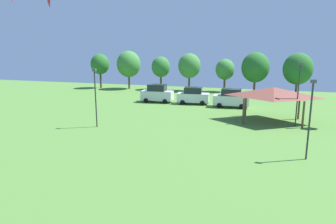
{
  "coord_description": "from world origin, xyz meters",
  "views": [
    {
      "loc": [
        4.75,
        1.71,
        7.38
      ],
      "look_at": [
        0.49,
        15.13,
        4.43
      ],
      "focal_mm": 32.0,
      "sensor_mm": 36.0,
      "label": 1
    }
  ],
  "objects_px": {
    "light_post_1": "(298,91)",
    "treeline_tree_6": "(298,69)",
    "light_post_0": "(310,115)",
    "treeline_tree_3": "(189,66)",
    "parked_car_second_from_left": "(193,96)",
    "treeline_tree_2": "(161,67)",
    "kite_flying_1": "(49,0)",
    "treeline_tree_4": "(225,70)",
    "treeline_tree_1": "(129,64)",
    "treeline_tree_5": "(255,67)",
    "park_pavilion": "(273,92)",
    "parked_car_third_from_left": "(231,98)",
    "parked_car_leftmost": "(157,94)",
    "light_post_2": "(95,94)"
  },
  "relations": [
    {
      "from": "park_pavilion",
      "to": "treeline_tree_1",
      "type": "bearing_deg",
      "value": 142.15
    },
    {
      "from": "treeline_tree_5",
      "to": "park_pavilion",
      "type": "bearing_deg",
      "value": -83.15
    },
    {
      "from": "treeline_tree_1",
      "to": "treeline_tree_6",
      "type": "bearing_deg",
      "value": 0.7
    },
    {
      "from": "parked_car_leftmost",
      "to": "treeline_tree_6",
      "type": "xyz_separation_m",
      "value": [
        19.46,
        12.78,
        3.08
      ]
    },
    {
      "from": "kite_flying_1",
      "to": "treeline_tree_4",
      "type": "height_order",
      "value": "kite_flying_1"
    },
    {
      "from": "kite_flying_1",
      "to": "treeline_tree_1",
      "type": "bearing_deg",
      "value": 87.83
    },
    {
      "from": "treeline_tree_4",
      "to": "parked_car_third_from_left",
      "type": "bearing_deg",
      "value": -79.5
    },
    {
      "from": "kite_flying_1",
      "to": "treeline_tree_4",
      "type": "xyz_separation_m",
      "value": [
        18.64,
        21.64,
        -9.29
      ]
    },
    {
      "from": "light_post_1",
      "to": "treeline_tree_4",
      "type": "height_order",
      "value": "light_post_1"
    },
    {
      "from": "parked_car_leftmost",
      "to": "treeline_tree_2",
      "type": "bearing_deg",
      "value": 104.65
    },
    {
      "from": "kite_flying_1",
      "to": "parked_car_leftmost",
      "type": "distance_m",
      "value": 18.01
    },
    {
      "from": "parked_car_leftmost",
      "to": "light_post_1",
      "type": "distance_m",
      "value": 19.75
    },
    {
      "from": "parked_car_leftmost",
      "to": "treeline_tree_4",
      "type": "xyz_separation_m",
      "value": [
        7.76,
        13.71,
        2.68
      ]
    },
    {
      "from": "parked_car_second_from_left",
      "to": "light_post_0",
      "type": "xyz_separation_m",
      "value": [
        12.14,
        -18.45,
        1.99
      ]
    },
    {
      "from": "parked_car_second_from_left",
      "to": "light_post_1",
      "type": "relative_size",
      "value": 0.72
    },
    {
      "from": "light_post_1",
      "to": "treeline_tree_6",
      "type": "distance_m",
      "value": 21.76
    },
    {
      "from": "light_post_0",
      "to": "treeline_tree_3",
      "type": "height_order",
      "value": "treeline_tree_3"
    },
    {
      "from": "treeline_tree_3",
      "to": "treeline_tree_6",
      "type": "relative_size",
      "value": 0.98
    },
    {
      "from": "treeline_tree_2",
      "to": "light_post_0",
      "type": "bearing_deg",
      "value": -55.93
    },
    {
      "from": "park_pavilion",
      "to": "treeline_tree_2",
      "type": "bearing_deg",
      "value": 133.16
    },
    {
      "from": "treeline_tree_1",
      "to": "kite_flying_1",
      "type": "bearing_deg",
      "value": -92.17
    },
    {
      "from": "parked_car_second_from_left",
      "to": "treeline_tree_5",
      "type": "height_order",
      "value": "treeline_tree_5"
    },
    {
      "from": "parked_car_leftmost",
      "to": "treeline_tree_6",
      "type": "distance_m",
      "value": 23.48
    },
    {
      "from": "treeline_tree_1",
      "to": "treeline_tree_6",
      "type": "distance_m",
      "value": 29.58
    },
    {
      "from": "kite_flying_1",
      "to": "light_post_0",
      "type": "xyz_separation_m",
      "value": [
        28.24,
        -10.39,
        -10.08
      ]
    },
    {
      "from": "light_post_0",
      "to": "treeline_tree_5",
      "type": "height_order",
      "value": "treeline_tree_5"
    },
    {
      "from": "treeline_tree_2",
      "to": "treeline_tree_4",
      "type": "distance_m",
      "value": 11.75
    },
    {
      "from": "treeline_tree_5",
      "to": "treeline_tree_6",
      "type": "height_order",
      "value": "treeline_tree_5"
    },
    {
      "from": "parked_car_leftmost",
      "to": "parked_car_second_from_left",
      "type": "height_order",
      "value": "parked_car_leftmost"
    },
    {
      "from": "park_pavilion",
      "to": "treeline_tree_2",
      "type": "xyz_separation_m",
      "value": [
        -19.29,
        20.57,
        1.11
      ]
    },
    {
      "from": "treeline_tree_2",
      "to": "treeline_tree_6",
      "type": "xyz_separation_m",
      "value": [
        23.44,
        -0.46,
        0.13
      ]
    },
    {
      "from": "kite_flying_1",
      "to": "treeline_tree_4",
      "type": "relative_size",
      "value": 0.31
    },
    {
      "from": "kite_flying_1",
      "to": "light_post_0",
      "type": "relative_size",
      "value": 0.33
    },
    {
      "from": "park_pavilion",
      "to": "treeline_tree_3",
      "type": "relative_size",
      "value": 1.07
    },
    {
      "from": "treeline_tree_6",
      "to": "treeline_tree_1",
      "type": "bearing_deg",
      "value": -179.3
    },
    {
      "from": "kite_flying_1",
      "to": "treeline_tree_2",
      "type": "relative_size",
      "value": 0.29
    },
    {
      "from": "parked_car_second_from_left",
      "to": "light_post_2",
      "type": "height_order",
      "value": "light_post_2"
    },
    {
      "from": "parked_car_second_from_left",
      "to": "treeline_tree_3",
      "type": "distance_m",
      "value": 13.71
    },
    {
      "from": "light_post_0",
      "to": "treeline_tree_5",
      "type": "bearing_deg",
      "value": 98.15
    },
    {
      "from": "parked_car_leftmost",
      "to": "treeline_tree_4",
      "type": "distance_m",
      "value": 15.98
    },
    {
      "from": "treeline_tree_1",
      "to": "treeline_tree_5",
      "type": "xyz_separation_m",
      "value": [
        23.0,
        0.51,
        -0.24
      ]
    },
    {
      "from": "parked_car_third_from_left",
      "to": "light_post_0",
      "type": "xyz_separation_m",
      "value": [
        6.92,
        -17.6,
        1.94
      ]
    },
    {
      "from": "kite_flying_1",
      "to": "treeline_tree_4",
      "type": "bearing_deg",
      "value": 49.26
    },
    {
      "from": "kite_flying_1",
      "to": "treeline_tree_5",
      "type": "relative_size",
      "value": 0.26
    },
    {
      "from": "parked_car_third_from_left",
      "to": "treeline_tree_6",
      "type": "height_order",
      "value": "treeline_tree_6"
    },
    {
      "from": "treeline_tree_1",
      "to": "treeline_tree_4",
      "type": "height_order",
      "value": "treeline_tree_1"
    },
    {
      "from": "kite_flying_1",
      "to": "light_post_1",
      "type": "relative_size",
      "value": 0.29
    },
    {
      "from": "light_post_0",
      "to": "treeline_tree_4",
      "type": "height_order",
      "value": "treeline_tree_4"
    },
    {
      "from": "treeline_tree_6",
      "to": "light_post_0",
      "type": "bearing_deg",
      "value": -93.87
    },
    {
      "from": "kite_flying_1",
      "to": "park_pavilion",
      "type": "relative_size",
      "value": 0.25
    }
  ]
}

